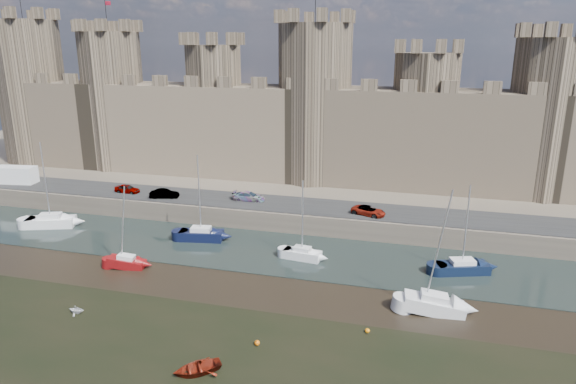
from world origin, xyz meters
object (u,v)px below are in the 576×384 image
(sailboat_3, at_px, (462,267))
(sailboat_5, at_px, (434,304))
(van, at_px, (16,175))
(car_3, at_px, (369,211))
(sailboat_1, at_px, (201,234))
(sailboat_4, at_px, (127,262))
(car_1, at_px, (164,194))
(sailboat_2, at_px, (302,253))
(car_2, at_px, (249,196))
(car_0, at_px, (127,189))
(sailboat_0, at_px, (51,221))

(sailboat_3, xyz_separation_m, sailboat_5, (-2.84, -9.00, 0.06))
(van, bearing_deg, car_3, -9.39)
(sailboat_1, relative_size, sailboat_4, 1.16)
(sailboat_3, bearing_deg, car_1, 148.32)
(sailboat_2, height_order, sailboat_4, sailboat_4)
(car_2, distance_m, sailboat_2, 15.40)
(car_1, xyz_separation_m, car_2, (11.44, 1.94, -0.02))
(car_1, height_order, car_3, car_1)
(sailboat_1, height_order, sailboat_3, sailboat_1)
(sailboat_5, bearing_deg, car_3, 108.79)
(car_3, height_order, van, van)
(car_2, relative_size, sailboat_3, 0.46)
(car_0, relative_size, car_3, 0.85)
(sailboat_1, distance_m, sailboat_5, 28.80)
(sailboat_1, relative_size, sailboat_3, 1.11)
(car_2, height_order, sailboat_3, sailboat_3)
(van, relative_size, sailboat_5, 0.52)
(car_1, xyz_separation_m, van, (-25.11, 1.15, 0.65))
(van, bearing_deg, sailboat_1, -22.09)
(car_1, bearing_deg, sailboat_0, 108.67)
(car_1, xyz_separation_m, sailboat_1, (8.55, -7.16, -2.32))
(car_0, bearing_deg, car_2, -83.25)
(car_3, height_order, sailboat_2, sailboat_2)
(sailboat_3, bearing_deg, car_2, 139.57)
(sailboat_1, bearing_deg, car_3, 10.77)
(car_2, distance_m, sailboat_1, 9.82)
(car_1, bearing_deg, car_3, -104.47)
(car_2, xyz_separation_m, van, (-36.55, -0.79, 0.67))
(car_3, distance_m, sailboat_1, 20.49)
(sailboat_0, height_order, sailboat_3, sailboat_0)
(car_3, height_order, sailboat_0, sailboat_0)
(sailboat_4, bearing_deg, car_1, 94.60)
(sailboat_2, bearing_deg, car_2, 138.28)
(sailboat_2, height_order, sailboat_3, sailboat_3)
(sailboat_5, bearing_deg, sailboat_1, 153.71)
(car_1, xyz_separation_m, sailboat_3, (38.25, -8.52, -2.40))
(sailboat_1, bearing_deg, sailboat_2, -19.97)
(car_0, height_order, sailboat_0, sailboat_0)
(sailboat_5, bearing_deg, sailboat_0, 163.38)
(car_1, relative_size, car_3, 0.92)
(car_0, height_order, car_2, car_2)
(sailboat_3, height_order, sailboat_5, sailboat_5)
(car_3, xyz_separation_m, van, (-52.70, 1.08, 0.71))
(sailboat_2, xyz_separation_m, sailboat_5, (13.87, -8.09, 0.06))
(car_0, relative_size, van, 0.61)
(sailboat_1, bearing_deg, car_1, 130.03)
(sailboat_3, relative_size, sailboat_4, 1.04)
(car_3, bearing_deg, car_0, 107.35)
(car_3, bearing_deg, car_2, 102.26)
(van, height_order, sailboat_5, sailboat_5)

